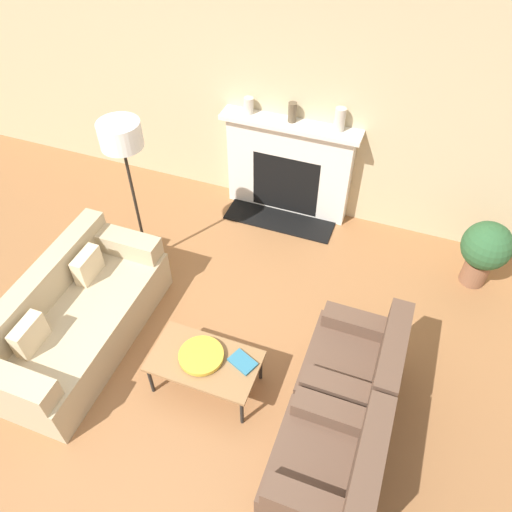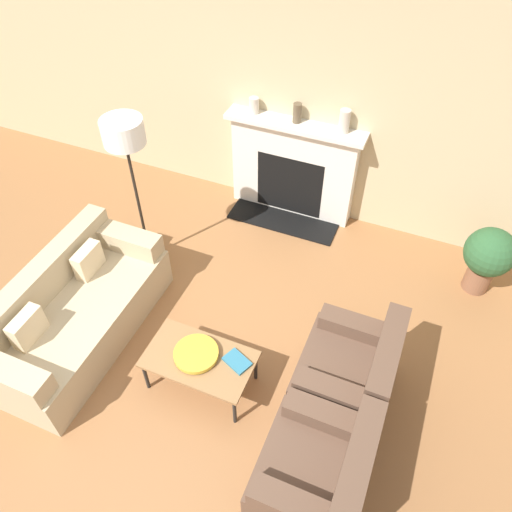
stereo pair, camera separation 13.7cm
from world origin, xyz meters
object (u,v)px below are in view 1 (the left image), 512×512
couch (76,319)px  bowl (201,356)px  mantel_vase_center_right (340,119)px  potted_plant (485,249)px  mantel_vase_center_left (292,112)px  armchair_far (355,369)px  book (243,362)px  mantel_vase_left (249,106)px  coffee_table (205,362)px  floor_lamp (124,151)px  fireplace (288,169)px  armchair_near (328,470)px

couch → bowl: (1.30, -0.02, 0.11)m
mantel_vase_center_right → potted_plant: 1.98m
mantel_vase_center_left → mantel_vase_center_right: (0.51, 0.00, 0.02)m
mantel_vase_center_right → potted_plant: size_ratio=0.33×
armchair_far → book: 0.96m
book → mantel_vase_center_left: bearing=122.1°
armchair_far → mantel_vase_left: 3.00m
coffee_table → book: bearing=15.8°
mantel_vase_center_left → armchair_far: bearing=-59.4°
bowl → floor_lamp: bearing=136.3°
armchair_far → coffee_table: size_ratio=0.93×
mantel_vase_center_left → mantel_vase_center_right: 0.51m
book → mantel_vase_center_right: bearing=110.5°
fireplace → couch: (-1.23, -2.56, -0.28)m
fireplace → mantel_vase_left: mantel_vase_left is taller
fireplace → armchair_far: (1.31, -2.19, -0.27)m
fireplace → armchair_far: bearing=-59.1°
fireplace → book: bearing=-80.7°
couch → mantel_vase_center_left: bearing=-25.8°
armchair_near → armchair_far: bearing=180.0°
floor_lamp → potted_plant: (3.42, 0.93, -0.96)m
coffee_table → mantel_vase_left: mantel_vase_left is taller
armchair_far → potted_plant: armchair_far is taller
mantel_vase_left → mantel_vase_center_left: (0.50, 0.00, 0.02)m
armchair_near → bowl: (-1.25, 0.50, 0.11)m
couch → mantel_vase_left: mantel_vase_left is taller
couch → bowl: bearing=-91.0°
fireplace → bowl: (0.06, -2.58, -0.16)m
potted_plant → mantel_vase_center_left: bearing=168.0°
mantel_vase_left → armchair_far: bearing=-50.7°
armchair_near → book: size_ratio=3.25×
couch → armchair_near: (2.55, -0.53, 0.01)m
mantel_vase_left → couch: bearing=-106.2°
coffee_table → armchair_far: bearing=18.4°
bowl → floor_lamp: 1.99m
mantel_vase_center_left → book: bearing=-80.9°
armchair_near → potted_plant: (0.93, 2.62, 0.15)m
armchair_far → coffee_table: (-1.21, -0.40, 0.04)m
fireplace → bowl: size_ratio=4.09×
armchair_near → couch: bearing=-101.7°
mantel_vase_center_right → floor_lamp: bearing=-140.2°
fireplace → potted_plant: fireplace is taller
fireplace → floor_lamp: 2.01m
floor_lamp → mantel_vase_center_right: floor_lamp is taller
bowl → mantel_vase_center_left: (-0.06, 2.59, 0.88)m
bowl → armchair_far: bearing=17.4°
book → mantel_vase_center_left: (-0.40, 2.52, 0.90)m
book → floor_lamp: (-1.58, 1.11, 1.03)m
couch → mantel_vase_center_right: size_ratio=7.52×
floor_lamp → couch: bearing=-93.0°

